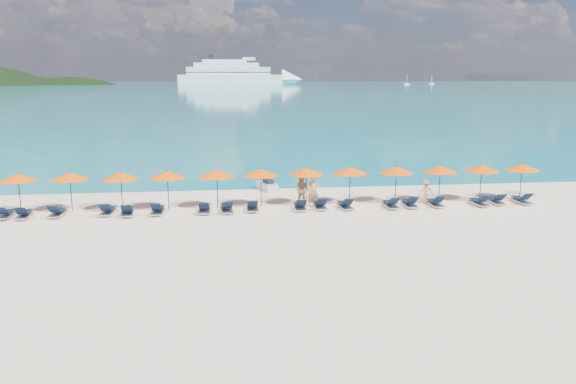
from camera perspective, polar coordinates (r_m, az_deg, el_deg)
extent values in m
plane|color=beige|center=(28.46, 0.74, -3.57)|extent=(1400.00, 1400.00, 0.00)
cube|color=#1FA9B2|center=(687.26, -6.82, 10.89)|extent=(1600.00, 1300.00, 0.01)
ellipsoid|color=black|center=(606.65, -21.10, 6.81)|extent=(162.00, 126.00, 85.50)
cube|color=white|center=(602.09, -5.85, 11.30)|extent=(108.83, 24.06, 9.83)
cone|color=white|center=(604.36, 0.44, 11.35)|extent=(22.49, 22.49, 21.62)
cube|color=white|center=(602.16, -6.05, 12.13)|extent=(87.10, 20.23, 7.86)
cube|color=white|center=(602.29, -6.26, 12.69)|extent=(67.58, 17.47, 4.91)
cube|color=white|center=(602.44, -6.46, 13.06)|extent=(45.85, 13.64, 3.44)
cube|color=black|center=(602.14, -6.05, 11.99)|extent=(88.19, 20.47, 0.88)
cube|color=black|center=(602.18, -6.06, 12.32)|extent=(86.01, 19.99, 0.88)
cylinder|color=black|center=(603.10, -7.79, 13.40)|extent=(4.32, 4.32, 5.41)
cube|color=white|center=(583.54, 11.97, 10.69)|extent=(5.27, 1.76, 1.41)
cylinder|color=white|center=(583.51, 11.99, 11.13)|extent=(0.32, 0.32, 8.79)
cube|color=white|center=(652.30, 14.38, 10.65)|extent=(5.49, 1.83, 1.46)
cylinder|color=white|center=(652.27, 14.40, 11.07)|extent=(0.33, 0.33, 9.15)
cube|color=#B6B2CF|center=(37.67, -2.14, 0.59)|extent=(1.41, 2.23, 0.48)
cube|color=black|center=(37.45, -2.04, 1.07)|extent=(0.69, 0.96, 0.30)
cylinder|color=black|center=(38.06, -2.46, 1.44)|extent=(0.47, 0.20, 0.05)
imported|color=tan|center=(32.69, 2.58, 0.12)|extent=(0.70, 0.47, 1.90)
imported|color=tan|center=(33.10, 1.42, 0.14)|extent=(0.98, 0.84, 1.75)
imported|color=tan|center=(34.59, 13.84, 0.05)|extent=(0.98, 0.54, 1.44)
cylinder|color=black|center=(34.54, -25.61, -0.15)|extent=(0.05, 0.05, 2.20)
cone|color=#FF5101|center=(34.38, -25.75, 1.36)|extent=(2.10, 2.10, 0.42)
sphere|color=black|center=(34.35, -25.78, 1.72)|extent=(0.08, 0.08, 0.08)
cylinder|color=black|center=(33.81, -21.18, -0.02)|extent=(0.05, 0.05, 2.20)
cone|color=#FF5101|center=(33.65, -21.30, 1.52)|extent=(2.10, 2.10, 0.42)
sphere|color=black|center=(33.61, -21.32, 1.89)|extent=(0.08, 0.08, 0.08)
cylinder|color=black|center=(33.02, -16.54, 0.03)|extent=(0.05, 0.05, 2.20)
cone|color=#FF5101|center=(32.86, -16.63, 1.60)|extent=(2.10, 2.10, 0.42)
sphere|color=black|center=(32.82, -16.65, 1.98)|extent=(0.08, 0.08, 0.08)
cylinder|color=black|center=(32.76, -12.09, 0.16)|extent=(0.05, 0.05, 2.20)
cone|color=#FF5101|center=(32.59, -12.16, 1.75)|extent=(2.10, 2.10, 0.42)
sphere|color=black|center=(32.56, -12.17, 2.13)|extent=(0.08, 0.08, 0.08)
cylinder|color=black|center=(32.66, -7.20, 0.30)|extent=(0.05, 0.05, 2.20)
cone|color=#FF5101|center=(32.49, -7.24, 1.89)|extent=(2.10, 2.10, 0.42)
sphere|color=black|center=(32.46, -7.25, 2.27)|extent=(0.08, 0.08, 0.08)
cylinder|color=black|center=(32.84, -2.75, 0.44)|extent=(0.05, 0.05, 2.20)
cone|color=#FF5101|center=(32.67, -2.76, 2.02)|extent=(2.10, 2.10, 0.42)
sphere|color=black|center=(32.64, -2.77, 2.40)|extent=(0.08, 0.08, 0.08)
cylinder|color=black|center=(33.16, 1.86, 0.56)|extent=(0.05, 0.05, 2.20)
cone|color=#FF5101|center=(32.99, 1.87, 2.12)|extent=(2.10, 2.10, 0.42)
sphere|color=black|center=(32.96, 1.87, 2.50)|extent=(0.08, 0.08, 0.08)
cylinder|color=black|center=(33.70, 6.30, 0.67)|extent=(0.05, 0.05, 2.20)
cone|color=#FF5101|center=(33.54, 6.33, 2.22)|extent=(2.10, 2.10, 0.42)
sphere|color=black|center=(33.51, 6.34, 2.59)|extent=(0.08, 0.08, 0.08)
cylinder|color=black|center=(34.32, 10.89, 0.73)|extent=(0.05, 0.05, 2.20)
cone|color=#FF5101|center=(34.16, 10.95, 2.24)|extent=(2.10, 2.10, 0.42)
sphere|color=black|center=(34.13, 10.96, 2.61)|extent=(0.08, 0.08, 0.08)
cylinder|color=black|center=(35.20, 15.14, 0.80)|extent=(0.05, 0.05, 2.20)
cone|color=#FF5101|center=(35.04, 15.22, 2.28)|extent=(2.10, 2.10, 0.42)
sphere|color=black|center=(35.01, 15.24, 2.63)|extent=(0.08, 0.08, 0.08)
cylinder|color=black|center=(36.28, 18.99, 0.88)|extent=(0.05, 0.05, 2.20)
cone|color=#FF5101|center=(36.13, 19.09, 2.32)|extent=(2.10, 2.10, 0.42)
sphere|color=black|center=(36.10, 19.11, 2.66)|extent=(0.08, 0.08, 0.08)
cylinder|color=black|center=(37.56, 22.59, 0.97)|extent=(0.05, 0.05, 2.20)
cone|color=#FF5101|center=(37.42, 22.70, 2.36)|extent=(2.10, 2.10, 0.42)
sphere|color=black|center=(37.39, 22.72, 2.69)|extent=(0.08, 0.08, 0.08)
cube|color=silver|center=(33.83, -26.76, -2.14)|extent=(0.62, 1.70, 0.06)
cube|color=black|center=(34.03, -26.64, -1.78)|extent=(0.55, 1.10, 0.04)
cube|color=black|center=(33.24, -27.13, -1.68)|extent=(0.55, 0.54, 0.43)
cube|color=silver|center=(33.37, -25.23, -2.18)|extent=(0.73, 1.74, 0.06)
cube|color=black|center=(33.58, -25.15, -1.81)|extent=(0.62, 1.13, 0.04)
cube|color=black|center=(32.77, -25.52, -1.70)|extent=(0.58, 0.57, 0.43)
cube|color=silver|center=(33.06, -22.38, -2.06)|extent=(0.71, 1.73, 0.06)
cube|color=black|center=(33.26, -22.27, -1.69)|extent=(0.61, 1.13, 0.04)
cube|color=black|center=(32.46, -22.74, -1.59)|extent=(0.58, 0.57, 0.43)
cube|color=silver|center=(32.49, -17.84, -1.97)|extent=(0.73, 1.74, 0.06)
cube|color=black|center=(32.69, -17.75, -1.59)|extent=(0.62, 1.13, 0.04)
cube|color=black|center=(31.89, -18.13, -1.48)|extent=(0.59, 0.57, 0.43)
cube|color=silver|center=(32.01, -16.02, -2.06)|extent=(0.76, 1.75, 0.06)
cube|color=black|center=(32.22, -16.00, -1.68)|extent=(0.64, 1.14, 0.04)
cube|color=black|center=(31.38, -16.13, -1.56)|extent=(0.59, 0.58, 0.43)
cube|color=silver|center=(31.90, -13.09, -1.95)|extent=(0.69, 1.72, 0.06)
cube|color=black|center=(32.10, -13.05, -1.57)|extent=(0.59, 1.12, 0.04)
cube|color=black|center=(31.28, -13.27, -1.46)|extent=(0.57, 0.56, 0.43)
cube|color=silver|center=(31.71, -8.51, -1.86)|extent=(0.64, 1.71, 0.06)
cube|color=black|center=(31.91, -8.50, -1.47)|extent=(0.56, 1.10, 0.04)
cube|color=black|center=(31.08, -8.56, -1.36)|extent=(0.55, 0.54, 0.43)
cube|color=silver|center=(31.66, -6.25, -1.82)|extent=(0.77, 1.75, 0.06)
cube|color=black|center=(31.86, -6.31, -1.44)|extent=(0.65, 1.15, 0.04)
cube|color=black|center=(31.03, -6.16, -1.31)|extent=(0.60, 0.58, 0.43)
cube|color=silver|center=(31.92, -3.63, -1.66)|extent=(0.64, 1.71, 0.06)
cube|color=black|center=(32.13, -3.66, -1.28)|extent=(0.56, 1.11, 0.04)
cube|color=black|center=(31.29, -3.59, -1.16)|extent=(0.56, 0.54, 0.43)
cube|color=silver|center=(32.07, 1.23, -1.58)|extent=(0.70, 1.73, 0.06)
cube|color=black|center=(32.28, 1.19, -1.20)|extent=(0.60, 1.13, 0.04)
cube|color=black|center=(31.44, 1.33, -1.08)|extent=(0.58, 0.56, 0.43)
cube|color=silver|center=(32.36, 3.27, -1.47)|extent=(0.66, 1.71, 0.06)
cube|color=black|center=(32.57, 3.20, -1.10)|extent=(0.58, 1.11, 0.04)
cube|color=black|center=(31.74, 3.43, -0.97)|extent=(0.56, 0.55, 0.43)
cube|color=silver|center=(32.50, 5.82, -1.46)|extent=(0.73, 1.74, 0.06)
cube|color=black|center=(32.70, 5.70, -1.09)|extent=(0.62, 1.13, 0.04)
cube|color=black|center=(31.89, 6.12, -0.96)|extent=(0.58, 0.57, 0.43)
cube|color=silver|center=(33.08, 10.39, -1.36)|extent=(0.65, 1.71, 0.06)
cube|color=black|center=(33.28, 10.27, -0.99)|extent=(0.57, 1.11, 0.04)
cube|color=black|center=(32.48, 10.72, -0.87)|extent=(0.56, 0.55, 0.43)
cube|color=silver|center=(33.53, 12.24, -1.26)|extent=(0.69, 1.72, 0.06)
cube|color=black|center=(33.73, 12.13, -0.90)|extent=(0.59, 1.12, 0.04)
cube|color=black|center=(32.93, 12.55, -0.77)|extent=(0.57, 0.56, 0.43)
cube|color=silver|center=(34.03, 14.72, -1.19)|extent=(0.66, 1.71, 0.06)
cube|color=black|center=(34.23, 14.59, -0.83)|extent=(0.58, 1.11, 0.04)
cube|color=black|center=(33.45, 15.08, -0.71)|extent=(0.56, 0.55, 0.43)
cube|color=silver|center=(34.98, 18.83, -1.09)|extent=(0.74, 1.74, 0.06)
cube|color=black|center=(35.16, 18.64, -0.75)|extent=(0.63, 1.14, 0.04)
cube|color=black|center=(34.43, 19.32, -0.62)|extent=(0.59, 0.58, 0.43)
cube|color=silver|center=(35.78, 20.37, -0.92)|extent=(0.72, 1.73, 0.06)
cube|color=black|center=(35.97, 20.23, -0.59)|extent=(0.62, 1.13, 0.04)
cube|color=black|center=(35.21, 20.77, -0.46)|extent=(0.58, 0.57, 0.43)
cube|color=silver|center=(36.47, 22.60, -0.86)|extent=(0.65, 1.71, 0.06)
cube|color=black|center=(36.65, 22.43, -0.54)|extent=(0.57, 1.11, 0.04)
cube|color=black|center=(35.93, 23.09, -0.41)|extent=(0.56, 0.55, 0.43)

